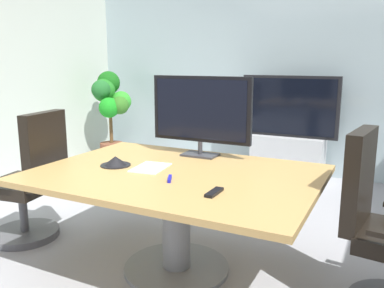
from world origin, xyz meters
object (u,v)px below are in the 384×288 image
Objects in this scene: office_chair_left at (31,187)px; potted_plant at (110,105)px; remote_control at (214,192)px; tv_monitor at (201,111)px; wall_display_unit at (288,145)px; conference_phone at (115,161)px; conference_table at (176,195)px.

office_chair_left is 0.81× the size of potted_plant.
potted_plant is at bearing 137.01° from remote_control.
tv_monitor is 4.94× the size of remote_control.
remote_control is (0.48, -0.83, -0.35)m from tv_monitor.
wall_display_unit reaches higher than conference_phone.
tv_monitor is at bearing -38.16° from potted_plant.
conference_table is 0.56m from remote_control.
wall_display_unit reaches higher than remote_control.
conference_table is 2.29× the size of tv_monitor.
conference_table is 2.68m from wall_display_unit.
office_chair_left is at bearing -118.24° from wall_display_unit.
office_chair_left is 1.55m from tv_monitor.
tv_monitor is 2.26m from wall_display_unit.
tv_monitor is (1.28, 0.61, 0.64)m from office_chair_left.
tv_monitor is (-0.06, 0.52, 0.53)m from conference_table.
office_chair_left reaches higher than remote_control.
conference_table is at bearing -44.52° from potted_plant.
conference_phone is at bearing -126.50° from tv_monitor.
conference_table is 8.74× the size of conference_phone.
wall_display_unit is 0.98× the size of potted_plant.
wall_display_unit is 5.95× the size of conference_phone.
tv_monitor is at bearing 120.56° from remote_control.
office_chair_left is at bearing -154.60° from tv_monitor.
office_chair_left is at bearing -66.51° from potted_plant.
office_chair_left is at bearing 173.21° from remote_control.
conference_table is at bearing 85.55° from office_chair_left.
potted_plant is 6.08× the size of conference_phone.
office_chair_left is 3.13m from wall_display_unit.
conference_phone is at bearing -173.98° from conference_table.
office_chair_left is 1.30× the size of tv_monitor.
tv_monitor is 0.63× the size of potted_plant.
conference_table is 1.76× the size of office_chair_left.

